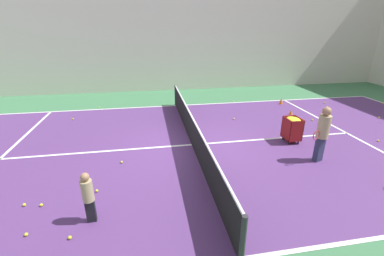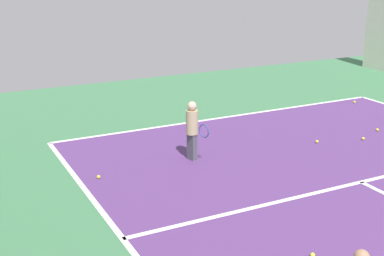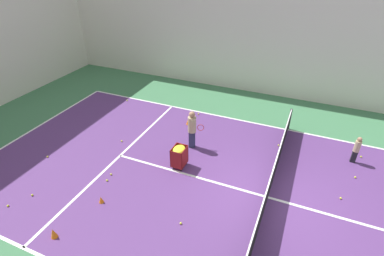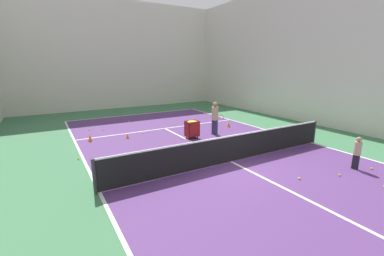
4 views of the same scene
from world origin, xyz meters
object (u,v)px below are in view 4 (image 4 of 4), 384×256
coach_at_net (215,116)px  child_midcourt (357,151)px  training_cone_0 (229,124)px  tennis_net (232,148)px  training_cone_1 (128,136)px  ball_cart (192,126)px

coach_at_net → child_midcourt: size_ratio=1.47×
training_cone_0 → tennis_net: bearing=-127.2°
coach_at_net → training_cone_0: (1.62, 0.89, -0.81)m
coach_at_net → training_cone_1: bearing=-129.7°
tennis_net → training_cone_0: tennis_net is taller
child_midcourt → training_cone_1: bearing=33.8°
tennis_net → training_cone_1: (-2.38, 4.98, -0.41)m
training_cone_0 → ball_cart: bearing=-162.3°
coach_at_net → training_cone_0: size_ratio=5.77×
training_cone_0 → training_cone_1: (-5.72, 0.60, -0.02)m
ball_cart → training_cone_1: 3.16m
tennis_net → training_cone_1: size_ratio=40.06×
child_midcourt → ball_cart: bearing=23.1°
child_midcourt → ball_cart: 6.74m
coach_at_net → training_cone_0: coach_at_net is taller
coach_at_net → training_cone_0: 2.01m
coach_at_net → ball_cart: bearing=-106.8°
tennis_net → coach_at_net: (1.72, 3.50, 0.43)m
tennis_net → training_cone_1: tennis_net is taller
ball_cart → coach_at_net: bearing=3.0°
ball_cart → training_cone_1: size_ratio=3.67×
tennis_net → training_cone_0: 5.52m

